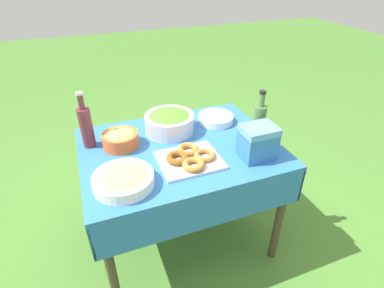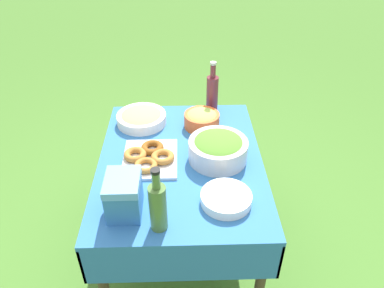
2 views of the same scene
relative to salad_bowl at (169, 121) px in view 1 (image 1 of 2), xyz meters
name	(u,v)px [view 1 (image 1 of 2)]	position (x,y,z in m)	size (l,w,h in m)	color
ground_plane	(182,235)	(0.00, 0.20, -0.85)	(14.00, 14.00, 0.00)	#477A2D
picnic_table	(180,162)	(0.00, 0.20, -0.18)	(1.15, 0.87, 0.78)	#2D6BB2
salad_bowl	(169,121)	(0.00, 0.00, 0.00)	(0.31, 0.31, 0.13)	silver
pasta_bowl	(123,179)	(0.37, 0.43, -0.03)	(0.30, 0.30, 0.08)	white
donut_platter	(190,158)	(0.00, 0.36, -0.05)	(0.34, 0.30, 0.05)	silver
plate_stack	(216,119)	(-0.33, -0.01, -0.05)	(0.24, 0.24, 0.05)	white
olive_oil_bottle	(259,122)	(-0.47, 0.29, 0.06)	(0.08, 0.08, 0.32)	#4C7238
wine_bottle	(86,126)	(0.49, 0.00, 0.06)	(0.07, 0.07, 0.34)	maroon
fruit_bowl	(120,138)	(0.32, 0.07, -0.02)	(0.21, 0.21, 0.11)	#E05B28
cooler_box	(258,142)	(-0.37, 0.45, 0.02)	(0.19, 0.15, 0.19)	#3372B7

